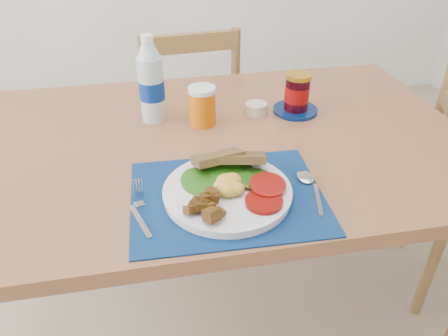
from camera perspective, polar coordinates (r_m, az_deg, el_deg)
name	(u,v)px	position (r m, az deg, el deg)	size (l,w,h in m)	color
table	(219,163)	(1.26, -0.62, 0.69)	(1.40, 0.90, 0.75)	brown
chair_far	(188,106)	(1.85, -4.66, 8.08)	(0.43, 0.41, 1.09)	brown
placemat	(227,197)	(0.99, 0.43, -3.76)	(0.43, 0.34, 0.00)	black
breakfast_plate	(225,190)	(0.97, 0.16, -2.93)	(0.29, 0.29, 0.07)	silver
fork	(140,210)	(0.97, -10.95, -5.44)	(0.05, 0.16, 0.00)	#B2B5BA
spoon	(309,184)	(1.04, 11.06, -2.12)	(0.04, 0.17, 0.00)	#B2B5BA
water_bottle	(151,84)	(1.29, -9.48, 10.79)	(0.07, 0.07, 0.25)	#ADBFCC
juice_glass	(202,107)	(1.27, -2.86, 7.98)	(0.08, 0.08, 0.11)	#CD6005
ramekin	(256,109)	(1.35, 4.22, 7.75)	(0.07, 0.07, 0.03)	beige
jam_on_saucer	(297,95)	(1.36, 9.48, 9.34)	(0.14, 0.14, 0.12)	#041749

